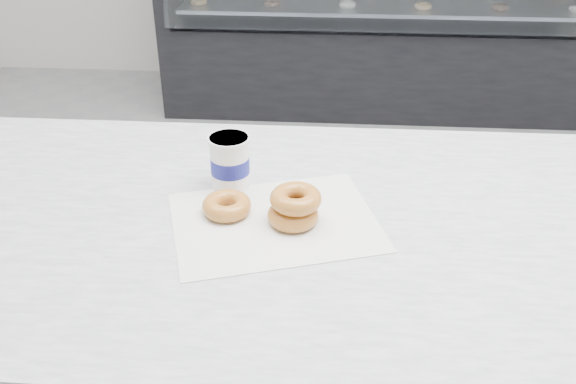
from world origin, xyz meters
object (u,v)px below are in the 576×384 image
Objects in this scene: coffee_cup at (230,162)px; display_case at (382,18)px; donut_single at (227,206)px; donut_stack at (294,207)px.

display_case is at bearing 102.36° from coffee_cup.
donut_single is 0.92× the size of donut_stack.
coffee_cup reaches higher than donut_stack.
donut_single is 0.85× the size of coffee_cup.
display_case is 2.77m from donut_single.
donut_stack is 0.92× the size of coffee_cup.
donut_single is 0.12m from donut_stack.
donut_stack is at bearing -20.31° from coffee_cup.
donut_stack is (0.12, -0.02, 0.02)m from donut_single.
donut_single is 0.10m from coffee_cup.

